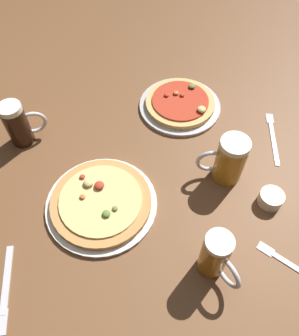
{
  "coord_description": "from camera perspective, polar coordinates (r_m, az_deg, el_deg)",
  "views": [
    {
      "loc": [
        0.01,
        -0.61,
        0.88
      ],
      "look_at": [
        0.0,
        0.0,
        0.02
      ],
      "focal_mm": 36.4,
      "sensor_mm": 36.0,
      "label": 1
    }
  ],
  "objects": [
    {
      "name": "ramekin_sauce",
      "position": [
        1.05,
        19.64,
        -4.83
      ],
      "size": [
        0.07,
        0.07,
        0.04
      ],
      "primitive_type": "cylinder",
      "color": "silver",
      "rests_on": "ground_plane"
    },
    {
      "name": "pizza_plate_near",
      "position": [
        1.0,
        -8.1,
        -5.73
      ],
      "size": [
        0.32,
        0.32,
        0.05
      ],
      "color": "silver",
      "rests_on": "ground_plane"
    },
    {
      "name": "fork_left",
      "position": [
        1.23,
        19.97,
        4.97
      ],
      "size": [
        0.03,
        0.23,
        0.01
      ],
      "color": "silver",
      "rests_on": "ground_plane"
    },
    {
      "name": "fork_spare",
      "position": [
        1.0,
        23.5,
        -15.2
      ],
      "size": [
        0.2,
        0.16,
        0.01
      ],
      "color": "silver",
      "rests_on": "ground_plane"
    },
    {
      "name": "knife_right",
      "position": [
        0.98,
        -22.97,
        -18.04
      ],
      "size": [
        0.05,
        0.22,
        0.01
      ],
      "color": "silver",
      "rests_on": "ground_plane"
    },
    {
      "name": "beer_mug_pale",
      "position": [
        0.87,
        11.08,
        -14.3
      ],
      "size": [
        0.09,
        0.12,
        0.16
      ],
      "color": "#9E6619",
      "rests_on": "ground_plane"
    },
    {
      "name": "ground_plane",
      "position": [
        1.08,
        -0.0,
        -1.07
      ],
      "size": [
        2.4,
        2.4,
        0.03
      ],
      "primitive_type": "cube",
      "color": "brown"
    },
    {
      "name": "beer_mug_amber",
      "position": [
        1.03,
        13.18,
        1.36
      ],
      "size": [
        0.15,
        0.09,
        0.16
      ],
      "color": "#B27A23",
      "rests_on": "ground_plane"
    },
    {
      "name": "beer_mug_dark",
      "position": [
        1.17,
        -21.1,
        6.88
      ],
      "size": [
        0.13,
        0.07,
        0.16
      ],
      "color": "black",
      "rests_on": "ground_plane"
    },
    {
      "name": "pizza_plate_far",
      "position": [
        1.25,
        5.14,
        10.65
      ],
      "size": [
        0.29,
        0.29,
        0.05
      ],
      "color": "#B2B2B7",
      "rests_on": "ground_plane"
    }
  ]
}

